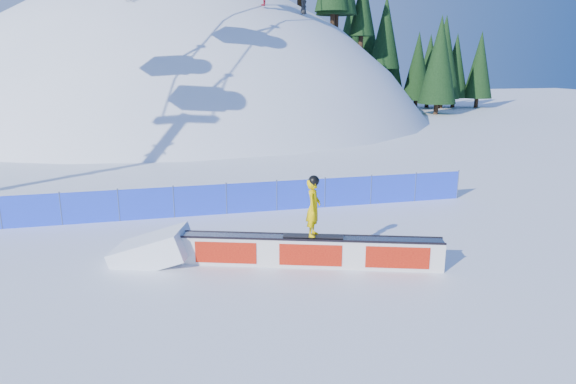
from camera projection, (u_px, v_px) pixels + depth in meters
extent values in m
plane|color=white|center=(212.00, 258.00, 15.58)|extent=(160.00, 160.00, 0.00)
sphere|color=white|center=(184.00, 271.00, 59.64)|extent=(64.00, 64.00, 64.00)
cylinder|color=#311F13|center=(285.00, 3.00, 56.89)|extent=(0.50, 0.50, 1.40)
cylinder|color=#311F13|center=(308.00, 20.00, 59.54)|extent=(0.50, 0.50, 1.40)
cylinder|color=#311F13|center=(317.00, 20.00, 57.92)|extent=(0.50, 0.50, 1.40)
cylinder|color=#311F13|center=(366.00, 48.00, 55.46)|extent=(0.50, 0.50, 1.40)
cone|color=black|center=(368.00, 5.00, 54.36)|extent=(3.33, 3.33, 7.57)
cylinder|color=#311F13|center=(375.00, 61.00, 57.12)|extent=(0.50, 0.50, 1.40)
cone|color=black|center=(378.00, 11.00, 55.80)|extent=(4.13, 4.13, 9.38)
cylinder|color=#311F13|center=(388.00, 76.00, 58.05)|extent=(0.50, 0.50, 1.40)
cone|color=black|center=(390.00, 36.00, 56.96)|extent=(3.28, 3.28, 7.47)
cylinder|color=#311F13|center=(406.00, 87.00, 54.24)|extent=(0.50, 0.50, 1.40)
cone|color=black|center=(409.00, 44.00, 53.15)|extent=(3.28, 3.28, 7.46)
cylinder|color=#311F13|center=(417.00, 108.00, 57.27)|extent=(0.50, 0.50, 1.40)
cone|color=black|center=(419.00, 71.00, 56.26)|extent=(3.01, 3.01, 6.85)
cylinder|color=#311F13|center=(414.00, 106.00, 60.18)|extent=(0.50, 0.50, 1.40)
cone|color=black|center=(417.00, 62.00, 58.92)|extent=(3.88, 3.88, 8.82)
cylinder|color=#311F13|center=(410.00, 104.00, 62.40)|extent=(0.50, 0.50, 1.40)
cone|color=black|center=(412.00, 62.00, 61.17)|extent=(3.80, 3.80, 8.64)
cylinder|color=#311F13|center=(425.00, 104.00, 62.75)|extent=(0.50, 0.50, 1.40)
cone|color=black|center=(428.00, 69.00, 61.71)|extent=(3.11, 3.11, 7.08)
cylinder|color=#311F13|center=(457.00, 106.00, 59.23)|extent=(0.50, 0.50, 1.40)
cone|color=black|center=(461.00, 58.00, 57.87)|extent=(4.26, 4.26, 9.68)
cylinder|color=#311F13|center=(452.00, 102.00, 65.41)|extent=(0.50, 0.50, 1.40)
cone|color=black|center=(455.00, 71.00, 64.46)|extent=(2.82, 2.82, 6.41)
cylinder|color=#311F13|center=(466.00, 102.00, 65.17)|extent=(0.50, 0.50, 1.40)
cone|color=black|center=(468.00, 71.00, 64.22)|extent=(2.83, 2.83, 6.43)
cube|color=blue|center=(200.00, 201.00, 19.67)|extent=(22.00, 0.03, 1.20)
cylinder|color=#3B4A6B|center=(0.00, 211.00, 18.08)|extent=(0.05, 0.05, 1.30)
cylinder|color=#3B4A6B|center=(61.00, 208.00, 18.53)|extent=(0.05, 0.05, 1.30)
cylinder|color=#3B4A6B|center=(119.00, 204.00, 18.98)|extent=(0.05, 0.05, 1.30)
cylinder|color=#3B4A6B|center=(174.00, 201.00, 19.43)|extent=(0.05, 0.05, 1.30)
cylinder|color=#3B4A6B|center=(226.00, 198.00, 19.88)|extent=(0.05, 0.05, 1.30)
cylinder|color=#3B4A6B|center=(277.00, 195.00, 20.33)|extent=(0.05, 0.05, 1.30)
cylinder|color=#3B4A6B|center=(325.00, 192.00, 20.78)|extent=(0.05, 0.05, 1.30)
cylinder|color=#3B4A6B|center=(371.00, 189.00, 21.23)|extent=(0.05, 0.05, 1.30)
cylinder|color=#3B4A6B|center=(415.00, 186.00, 21.68)|extent=(0.05, 0.05, 1.30)
cylinder|color=#3B4A6B|center=(458.00, 184.00, 22.13)|extent=(0.05, 0.05, 1.30)
cube|color=silver|center=(311.00, 252.00, 14.89)|extent=(7.34, 2.78, 0.85)
cube|color=gray|center=(311.00, 238.00, 14.78)|extent=(7.28, 2.78, 0.04)
cube|color=black|center=(311.00, 240.00, 14.53)|extent=(7.20, 2.36, 0.06)
cube|color=black|center=(311.00, 234.00, 15.02)|extent=(7.20, 2.36, 0.06)
cube|color=red|center=(310.00, 255.00, 14.65)|extent=(6.84, 2.23, 0.64)
cube|color=red|center=(311.00, 249.00, 15.12)|extent=(6.84, 2.23, 0.64)
cube|color=black|center=(313.00, 236.00, 14.76)|extent=(1.74, 0.83, 0.03)
imported|color=#F5CA00|center=(313.00, 207.00, 14.54)|extent=(0.64, 0.73, 1.67)
sphere|color=black|center=(314.00, 181.00, 14.35)|extent=(0.31, 0.31, 0.31)
imported|color=black|center=(303.00, 4.00, 43.75)|extent=(0.57, 0.84, 1.65)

